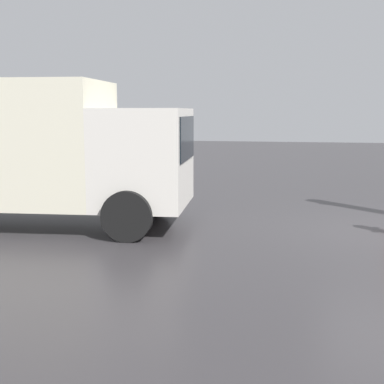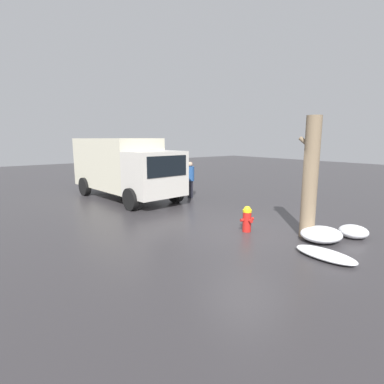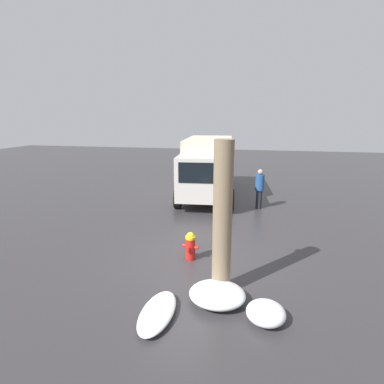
% 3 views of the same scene
% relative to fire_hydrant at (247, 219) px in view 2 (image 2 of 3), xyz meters
% --- Properties ---
extents(ground_plane, '(60.00, 60.00, 0.00)m').
position_rel_fire_hydrant_xyz_m(ground_plane, '(0.00, -0.00, -0.41)').
color(ground_plane, '#333033').
extents(fire_hydrant, '(0.38, 0.47, 0.80)m').
position_rel_fire_hydrant_xyz_m(fire_hydrant, '(0.00, 0.00, 0.00)').
color(fire_hydrant, red).
rests_on(fire_hydrant, ground_plane).
extents(tree_trunk, '(0.64, 0.42, 3.45)m').
position_rel_fire_hydrant_xyz_m(tree_trunk, '(-1.40, -1.01, 1.33)').
color(tree_trunk, '#7F6B51').
rests_on(tree_trunk, ground_plane).
extents(delivery_truck, '(6.69, 3.01, 2.84)m').
position_rel_fire_hydrant_xyz_m(delivery_truck, '(7.27, 0.64, 1.15)').
color(delivery_truck, beige).
rests_on(delivery_truck, ground_plane).
extents(pedestrian, '(0.38, 0.38, 1.73)m').
position_rel_fire_hydrant_xyz_m(pedestrian, '(5.36, -1.90, 0.54)').
color(pedestrian, '#23232D').
rests_on(pedestrian, ground_plane).
extents(snow_pile_by_hydrant, '(0.80, 0.77, 0.37)m').
position_rel_fire_hydrant_xyz_m(snow_pile_by_hydrant, '(-2.28, -2.00, -0.23)').
color(snow_pile_by_hydrant, white).
rests_on(snow_pile_by_hydrant, ground_plane).
extents(snow_pile_curbside, '(1.06, 1.22, 0.38)m').
position_rel_fire_hydrant_xyz_m(snow_pile_curbside, '(-1.86, -0.99, -0.22)').
color(snow_pile_curbside, white).
rests_on(snow_pile_curbside, ground_plane).
extents(snow_pile_by_tree, '(1.49, 0.66, 0.20)m').
position_rel_fire_hydrant_xyz_m(snow_pile_by_tree, '(-2.59, 0.12, -0.31)').
color(snow_pile_by_tree, white).
rests_on(snow_pile_by_tree, ground_plane).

